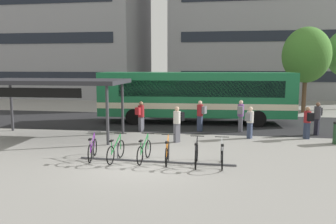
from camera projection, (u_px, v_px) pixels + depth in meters
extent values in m
plane|color=gray|center=(141.00, 164.00, 12.28)|extent=(200.00, 200.00, 0.00)
cube|color=#232326|center=(175.00, 122.00, 21.42)|extent=(80.00, 7.20, 0.01)
cube|color=#196B3D|center=(195.00, 94.00, 20.96)|extent=(12.13, 3.24, 2.70)
cube|color=beige|center=(195.00, 104.00, 21.05)|extent=(12.15, 3.26, 0.36)
cube|color=black|center=(110.00, 76.00, 21.33)|extent=(1.13, 2.35, 0.40)
cube|color=black|center=(103.00, 89.00, 21.50)|extent=(0.21, 2.19, 1.40)
cube|color=black|center=(200.00, 89.00, 19.65)|extent=(9.83, 0.63, 0.97)
cube|color=black|center=(200.00, 86.00, 22.10)|extent=(9.83, 0.63, 0.97)
cylinder|color=black|center=(134.00, 117.00, 20.37)|extent=(1.02, 0.36, 1.00)
cylinder|color=black|center=(141.00, 112.00, 22.64)|extent=(1.02, 0.36, 1.00)
cylinder|color=black|center=(257.00, 119.00, 19.65)|extent=(1.02, 0.36, 1.00)
cylinder|color=black|center=(252.00, 113.00, 21.93)|extent=(1.02, 0.36, 1.00)
cube|color=#47474C|center=(156.00, 162.00, 12.52)|extent=(5.99, 0.19, 0.06)
cylinder|color=#47474C|center=(93.00, 150.00, 12.90)|extent=(0.04, 0.04, 0.70)
cylinder|color=#47474C|center=(117.00, 152.00, 12.73)|extent=(0.04, 0.04, 0.70)
cylinder|color=#47474C|center=(143.00, 153.00, 12.56)|extent=(0.04, 0.04, 0.70)
cylinder|color=#47474C|center=(169.00, 154.00, 12.39)|extent=(0.04, 0.04, 0.70)
cylinder|color=#47474C|center=(195.00, 155.00, 12.22)|extent=(0.04, 0.04, 0.70)
cylinder|color=#47474C|center=(223.00, 156.00, 12.05)|extent=(0.04, 0.04, 0.70)
torus|color=black|center=(95.00, 147.00, 13.41)|extent=(0.18, 0.70, 0.70)
torus|color=black|center=(90.00, 154.00, 12.40)|extent=(0.18, 0.70, 0.70)
cube|color=#702893|center=(92.00, 142.00, 12.88)|extent=(0.21, 0.91, 0.58)
cylinder|color=#702893|center=(90.00, 146.00, 12.47)|extent=(0.04, 0.04, 0.55)
cube|color=black|center=(90.00, 139.00, 12.43)|extent=(0.14, 0.23, 0.05)
cylinder|color=#702893|center=(95.00, 140.00, 13.35)|extent=(0.04, 0.04, 0.65)
cylinder|color=black|center=(94.00, 132.00, 13.31)|extent=(0.52, 0.13, 0.03)
torus|color=black|center=(121.00, 149.00, 13.14)|extent=(0.10, 0.71, 0.70)
torus|color=black|center=(111.00, 155.00, 12.16)|extent=(0.10, 0.71, 0.70)
cube|color=#1E7F38|center=(116.00, 144.00, 12.63)|extent=(0.11, 0.92, 0.58)
cylinder|color=#1E7F38|center=(111.00, 148.00, 12.22)|extent=(0.03, 0.03, 0.55)
cube|color=black|center=(111.00, 141.00, 12.18)|extent=(0.12, 0.23, 0.05)
cylinder|color=#1E7F38|center=(121.00, 141.00, 13.08)|extent=(0.03, 0.03, 0.65)
cylinder|color=black|center=(120.00, 133.00, 13.04)|extent=(0.52, 0.07, 0.03)
torus|color=black|center=(148.00, 149.00, 13.13)|extent=(0.10, 0.71, 0.70)
torus|color=black|center=(140.00, 156.00, 12.14)|extent=(0.10, 0.71, 0.70)
cube|color=#1E7F38|center=(144.00, 144.00, 12.61)|extent=(0.11, 0.92, 0.58)
cylinder|color=#1E7F38|center=(141.00, 148.00, 12.20)|extent=(0.03, 0.03, 0.55)
cube|color=black|center=(141.00, 141.00, 12.17)|extent=(0.12, 0.23, 0.05)
cylinder|color=#1E7F38|center=(148.00, 141.00, 13.06)|extent=(0.03, 0.03, 0.65)
cylinder|color=black|center=(148.00, 133.00, 13.02)|extent=(0.52, 0.07, 0.03)
torus|color=black|center=(168.00, 150.00, 12.92)|extent=(0.10, 0.71, 0.70)
torus|color=black|center=(166.00, 157.00, 11.91)|extent=(0.10, 0.71, 0.70)
cube|color=orange|center=(167.00, 145.00, 12.39)|extent=(0.11, 0.92, 0.58)
cylinder|color=orange|center=(166.00, 150.00, 11.97)|extent=(0.03, 0.03, 0.55)
cube|color=black|center=(166.00, 142.00, 11.94)|extent=(0.12, 0.23, 0.05)
cylinder|color=orange|center=(168.00, 142.00, 12.86)|extent=(0.03, 0.03, 0.65)
cylinder|color=black|center=(168.00, 135.00, 12.81)|extent=(0.52, 0.07, 0.03)
torus|color=black|center=(197.00, 152.00, 12.65)|extent=(0.06, 0.70, 0.70)
torus|color=black|center=(196.00, 159.00, 11.65)|extent=(0.06, 0.70, 0.70)
cube|color=black|center=(197.00, 147.00, 12.12)|extent=(0.05, 0.92, 0.58)
cylinder|color=black|center=(196.00, 151.00, 11.71)|extent=(0.03, 0.03, 0.55)
cube|color=black|center=(196.00, 144.00, 11.67)|extent=(0.10, 0.22, 0.05)
cylinder|color=black|center=(197.00, 144.00, 12.58)|extent=(0.03, 0.03, 0.65)
cylinder|color=black|center=(197.00, 136.00, 12.54)|extent=(0.52, 0.04, 0.03)
torus|color=black|center=(221.00, 153.00, 12.49)|extent=(0.06, 0.70, 0.70)
torus|color=black|center=(222.00, 161.00, 11.49)|extent=(0.06, 0.70, 0.70)
cube|color=#B7BABF|center=(222.00, 148.00, 11.97)|extent=(0.05, 0.92, 0.58)
cylinder|color=#B7BABF|center=(222.00, 153.00, 11.55)|extent=(0.03, 0.03, 0.55)
cube|color=black|center=(222.00, 145.00, 11.52)|extent=(0.10, 0.22, 0.05)
cylinder|color=#B7BABF|center=(222.00, 145.00, 12.43)|extent=(0.03, 0.03, 0.65)
cylinder|color=black|center=(222.00, 137.00, 12.39)|extent=(0.52, 0.04, 0.03)
cylinder|color=#38383D|center=(107.00, 115.00, 15.10)|extent=(0.14, 0.14, 2.74)
cylinder|color=#38383D|center=(11.00, 106.00, 18.46)|extent=(0.14, 0.14, 2.74)
cylinder|color=#38383D|center=(123.00, 108.00, 17.61)|extent=(0.14, 0.14, 2.74)
cube|color=#28282D|center=(53.00, 81.00, 16.57)|extent=(7.23, 3.50, 0.20)
cube|color=black|center=(39.00, 93.00, 15.23)|extent=(4.08, 0.16, 0.44)
cube|color=#565660|center=(240.00, 124.00, 18.24)|extent=(0.25, 0.29, 0.87)
cylinder|color=#7F4C93|center=(241.00, 110.00, 18.13)|extent=(0.40, 0.40, 0.66)
sphere|color=beige|center=(241.00, 102.00, 18.07)|extent=(0.22, 0.22, 0.22)
cube|color=slate|center=(240.00, 110.00, 17.88)|extent=(0.31, 0.23, 0.40)
cube|color=#2D3851|center=(307.00, 131.00, 16.50)|extent=(0.27, 0.31, 0.82)
cylinder|color=maroon|center=(307.00, 117.00, 16.41)|extent=(0.43, 0.43, 0.56)
sphere|color=#936B4C|center=(308.00, 109.00, 16.35)|extent=(0.22, 0.22, 0.22)
cube|color=black|center=(311.00, 117.00, 16.15)|extent=(0.32, 0.26, 0.40)
cube|color=black|center=(317.00, 127.00, 17.37)|extent=(0.31, 0.33, 0.87)
cylinder|color=#333338|center=(318.00, 113.00, 17.27)|extent=(0.47, 0.47, 0.65)
sphere|color=brown|center=(318.00, 104.00, 17.21)|extent=(0.22, 0.22, 0.22)
cube|color=black|center=(319.00, 112.00, 17.45)|extent=(0.33, 0.31, 0.40)
cube|color=#2D3851|center=(200.00, 124.00, 18.38)|extent=(0.32, 0.29, 0.87)
cylinder|color=maroon|center=(200.00, 110.00, 18.28)|extent=(0.45, 0.45, 0.62)
sphere|color=beige|center=(200.00, 103.00, 18.22)|extent=(0.22, 0.22, 0.22)
cube|color=slate|center=(204.00, 110.00, 18.13)|extent=(0.28, 0.33, 0.40)
cube|color=#2D3851|center=(250.00, 130.00, 16.61)|extent=(0.29, 0.32, 0.80)
cylinder|color=beige|center=(250.00, 117.00, 16.51)|extent=(0.46, 0.46, 0.58)
sphere|color=beige|center=(250.00, 109.00, 16.45)|extent=(0.22, 0.22, 0.22)
cube|color=slate|center=(248.00, 117.00, 16.29)|extent=(0.33, 0.29, 0.40)
cube|color=#565660|center=(141.00, 124.00, 18.39)|extent=(0.30, 0.32, 0.81)
cylinder|color=maroon|center=(141.00, 111.00, 18.28)|extent=(0.46, 0.46, 0.64)
sphere|color=#936B4C|center=(141.00, 103.00, 18.22)|extent=(0.22, 0.22, 0.22)
cube|color=#B21E23|center=(138.00, 111.00, 18.07)|extent=(0.33, 0.29, 0.40)
cube|color=#565660|center=(177.00, 133.00, 15.75)|extent=(0.33, 0.32, 0.91)
cylinder|color=beige|center=(177.00, 117.00, 15.64)|extent=(0.48, 0.48, 0.59)
sphere|color=tan|center=(177.00, 109.00, 15.59)|extent=(0.22, 0.22, 0.22)
cube|color=black|center=(181.00, 116.00, 15.79)|extent=(0.32, 0.33, 0.40)
cylinder|color=brown|center=(304.00, 96.00, 25.70)|extent=(0.32, 0.32, 2.63)
ellipsoid|color=#427A2D|center=(306.00, 55.00, 25.27)|extent=(3.59, 3.59, 4.22)
cube|color=gray|center=(51.00, 29.00, 40.74)|extent=(22.66, 12.26, 16.13)
cube|color=black|center=(24.00, 77.00, 35.50)|extent=(19.94, 0.06, 1.10)
cube|color=black|center=(22.00, 38.00, 34.94)|extent=(19.94, 0.06, 1.10)
cube|color=gray|center=(278.00, 8.00, 39.50)|extent=(24.86, 12.44, 20.77)
cube|color=black|center=(285.00, 77.00, 34.48)|extent=(21.87, 0.06, 1.10)
cube|color=black|center=(287.00, 36.00, 33.91)|extent=(21.87, 0.06, 1.10)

